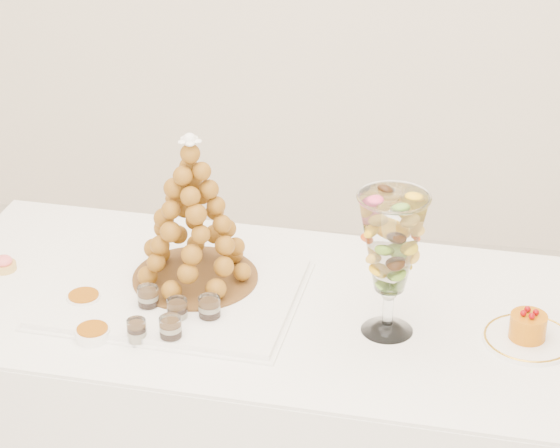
# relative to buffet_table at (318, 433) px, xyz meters

# --- Properties ---
(buffet_table) EXTENTS (2.09, 0.91, 0.78)m
(buffet_table) POSITION_rel_buffet_table_xyz_m (0.00, 0.00, 0.00)
(buffet_table) COLOR white
(buffet_table) RESTS_ON ground
(lace_tray) EXTENTS (0.65, 0.50, 0.02)m
(lace_tray) POSITION_rel_buffet_table_xyz_m (-0.38, -0.01, 0.40)
(lace_tray) COLOR white
(lace_tray) RESTS_ON buffet_table
(macaron_vase) EXTENTS (0.17, 0.17, 0.36)m
(macaron_vase) POSITION_rel_buffet_table_xyz_m (0.17, -0.07, 0.63)
(macaron_vase) COLOR white
(macaron_vase) RESTS_ON buffet_table
(cake_plate) EXTENTS (0.22, 0.22, 0.01)m
(cake_plate) POSITION_rel_buffet_table_xyz_m (0.51, -0.05, 0.40)
(cake_plate) COLOR white
(cake_plate) RESTS_ON buffet_table
(pink_tart) EXTENTS (0.07, 0.07, 0.04)m
(pink_tart) POSITION_rel_buffet_table_xyz_m (-0.87, 0.05, 0.41)
(pink_tart) COLOR tan
(pink_tart) RESTS_ON buffet_table
(verrine_a) EXTENTS (0.07, 0.07, 0.07)m
(verrine_a) POSITION_rel_buffet_table_xyz_m (-0.42, -0.09, 0.43)
(verrine_a) COLOR white
(verrine_a) RESTS_ON buffet_table
(verrine_b) EXTENTS (0.06, 0.06, 0.07)m
(verrine_b) POSITION_rel_buffet_table_xyz_m (-0.34, -0.13, 0.43)
(verrine_b) COLOR white
(verrine_b) RESTS_ON buffet_table
(verrine_c) EXTENTS (0.06, 0.06, 0.07)m
(verrine_c) POSITION_rel_buffet_table_xyz_m (-0.26, -0.11, 0.43)
(verrine_c) COLOR white
(verrine_c) RESTS_ON buffet_table
(verrine_d) EXTENTS (0.06, 0.06, 0.06)m
(verrine_d) POSITION_rel_buffet_table_xyz_m (-0.41, -0.23, 0.42)
(verrine_d) COLOR white
(verrine_d) RESTS_ON buffet_table
(verrine_e) EXTENTS (0.06, 0.06, 0.07)m
(verrine_e) POSITION_rel_buffet_table_xyz_m (-0.33, -0.22, 0.43)
(verrine_e) COLOR white
(verrine_e) RESTS_ON buffet_table
(ramekin_back) EXTENTS (0.09, 0.09, 0.03)m
(ramekin_back) POSITION_rel_buffet_table_xyz_m (-0.60, -0.08, 0.41)
(ramekin_back) COLOR white
(ramekin_back) RESTS_ON buffet_table
(ramekin_front) EXTENTS (0.09, 0.09, 0.03)m
(ramekin_front) POSITION_rel_buffet_table_xyz_m (-0.52, -0.23, 0.40)
(ramekin_front) COLOR white
(ramekin_front) RESTS_ON buffet_table
(croquembouche) EXTENTS (0.33, 0.33, 0.41)m
(croquembouche) POSITION_rel_buffet_table_xyz_m (-0.34, 0.06, 0.61)
(croquembouche) COLOR brown
(croquembouche) RESTS_ON lace_tray
(mousse_cake) EXTENTS (0.09, 0.09, 0.08)m
(mousse_cake) POSITION_rel_buffet_table_xyz_m (0.51, -0.05, 0.43)
(mousse_cake) COLOR #C16509
(mousse_cake) RESTS_ON cake_plate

